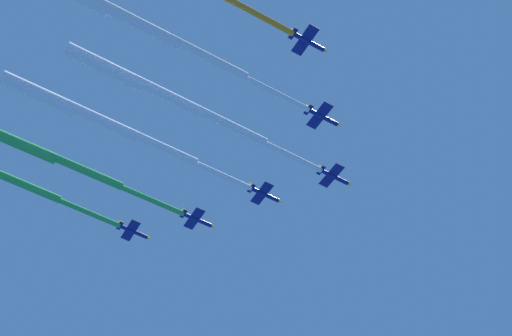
% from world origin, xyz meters
% --- Properties ---
extents(jet_lead, '(52.47, 62.53, 3.97)m').
position_xyz_m(jet_lead, '(12.79, 26.54, 209.03)').
color(jet_lead, navy).
extents(jet_port_inner, '(51.70, 60.68, 3.96)m').
position_xyz_m(jet_port_inner, '(31.34, 26.23, 209.64)').
color(jet_port_inner, navy).
extents(jet_starboard_inner, '(54.12, 64.15, 4.02)m').
position_xyz_m(jet_starboard_inner, '(10.97, 46.46, 207.43)').
color(jet_starboard_inner, navy).
extents(jet_port_mid, '(55.60, 65.31, 4.00)m').
position_xyz_m(jet_port_mid, '(52.94, 30.11, 206.56)').
color(jet_port_mid, navy).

